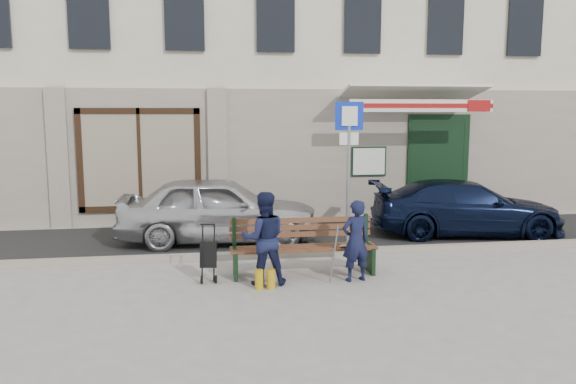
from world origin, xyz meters
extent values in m
plane|color=#9E9991|center=(0.00, 0.00, 0.00)|extent=(80.00, 80.00, 0.00)
cube|color=#282828|center=(0.00, 3.10, 0.01)|extent=(60.00, 3.20, 0.01)
cube|color=#9E9384|center=(0.00, 1.50, 0.06)|extent=(60.00, 0.18, 0.12)
cube|color=beige|center=(0.00, 8.50, 5.00)|extent=(20.00, 7.00, 10.00)
cube|color=#9E9384|center=(0.00, 4.96, 1.60)|extent=(20.00, 0.12, 3.20)
cube|color=maroon|center=(-3.20, 5.02, 1.55)|extent=(2.50, 0.12, 2.00)
cube|color=black|center=(4.10, 4.88, 1.30)|extent=(1.60, 0.10, 2.60)
cube|color=black|center=(4.10, 5.35, 1.20)|extent=(1.25, 0.90, 2.40)
cube|color=white|center=(2.30, 4.85, 1.45)|extent=(0.80, 0.03, 0.65)
cube|color=white|center=(3.20, 4.62, 3.08)|extent=(3.40, 1.72, 0.42)
cube|color=white|center=(3.20, 3.77, 2.80)|extent=(3.40, 0.05, 0.28)
cube|color=maroon|center=(3.20, 3.74, 2.80)|extent=(3.40, 0.02, 0.10)
imported|color=silver|center=(-1.45, 2.88, 0.69)|extent=(4.16, 1.91, 1.38)
imported|color=black|center=(3.89, 2.83, 0.59)|extent=(4.28, 2.21, 1.19)
cylinder|color=gray|center=(0.97, 1.76, 1.37)|extent=(0.07, 0.07, 2.74)
cube|color=#0D2ABF|center=(0.97, 1.76, 2.58)|extent=(0.53, 0.07, 0.53)
cube|color=white|center=(0.97, 1.73, 2.58)|extent=(0.30, 0.04, 0.36)
cube|color=white|center=(0.97, 1.76, 2.16)|extent=(0.36, 0.05, 0.23)
cube|color=brown|center=(-0.14, 0.33, 0.45)|extent=(2.40, 0.50, 0.04)
cube|color=brown|center=(-0.14, 0.61, 0.74)|extent=(2.40, 0.10, 0.36)
cube|color=black|center=(-1.26, 0.33, 0.23)|extent=(0.06, 0.50, 0.45)
cube|color=black|center=(0.98, 0.33, 0.23)|extent=(0.06, 0.50, 0.45)
cube|color=white|center=(0.61, 0.23, 0.48)|extent=(0.34, 0.25, 0.11)
cylinder|color=gray|center=(0.21, -0.34, 0.50)|extent=(0.07, 0.34, 0.96)
cylinder|color=#B68E12|center=(-0.94, -0.32, 0.15)|extent=(0.13, 0.13, 0.30)
cylinder|color=#B68E12|center=(-0.76, -0.32, 0.15)|extent=(0.13, 0.13, 0.30)
imported|color=#121633|center=(0.61, -0.11, 0.65)|extent=(0.53, 0.41, 1.30)
imported|color=#141938|center=(-0.84, -0.07, 0.73)|extent=(0.72, 0.57, 1.45)
cylinder|color=black|center=(-1.80, 0.08, 0.06)|extent=(0.04, 0.13, 0.13)
cylinder|color=black|center=(-1.58, 0.08, 0.06)|extent=(0.04, 0.13, 0.13)
cube|color=black|center=(-1.69, 0.26, 0.41)|extent=(0.28, 0.26, 0.43)
cylinder|color=black|center=(-1.69, 0.37, 0.88)|extent=(0.24, 0.05, 0.02)
camera|label=1|loc=(-1.73, -8.49, 2.66)|focal=35.00mm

